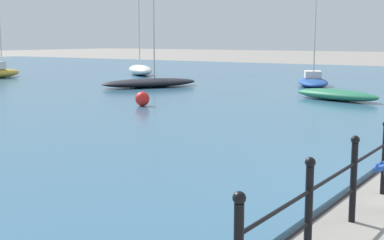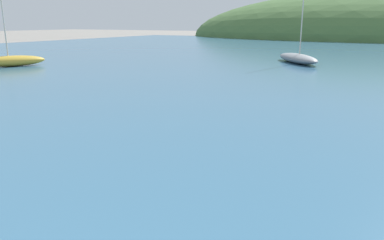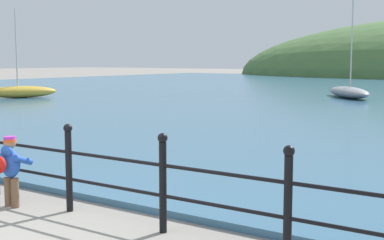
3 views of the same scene
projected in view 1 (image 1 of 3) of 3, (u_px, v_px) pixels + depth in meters
boat_far_left at (0, 72)px, 33.34m from camera, size 3.41×1.82×4.10m
boat_white_sailboat at (140, 70)px, 36.15m from camera, size 4.26×4.50×5.93m
boat_blue_hull at (313, 81)px, 27.43m from camera, size 4.41×3.15×5.00m
boat_mid_harbor at (336, 95)px, 21.10m from camera, size 2.13×3.88×0.44m
boat_nearest_quay at (150, 82)px, 26.87m from camera, size 5.26×3.95×5.97m
mooring_buoy at (142, 99)px, 19.24m from camera, size 0.52×0.52×0.52m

